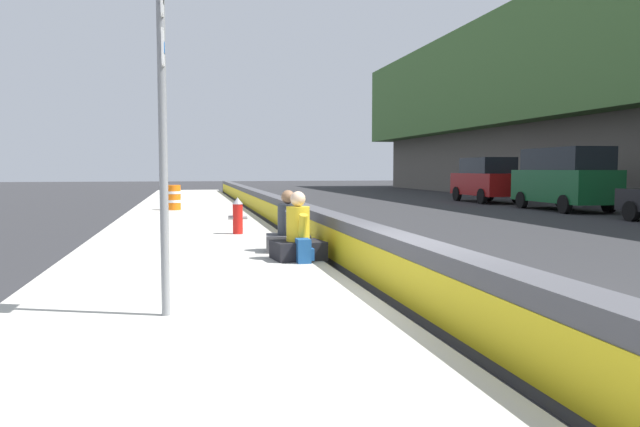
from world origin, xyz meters
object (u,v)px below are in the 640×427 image
Objects in this scene: backpack at (304,251)px; parked_car_midline at (486,179)px; seated_person_foreground at (298,238)px; construction_barrel at (174,197)px; parked_car_fourth at (564,178)px; route_sign_post at (163,120)px; fire_hydrant at (238,215)px; seated_person_middle at (288,232)px.

backpack is 0.08× the size of parked_car_midline.
construction_barrel is (13.66, 2.38, 0.11)m from seated_person_foreground.
construction_barrel is at bearing 9.91° from seated_person_foreground.
parked_car_fourth reaches higher than seated_person_foreground.
backpack is 14.28m from construction_barrel.
construction_barrel is at bearing 83.99° from parked_car_fourth.
route_sign_post reaches higher than construction_barrel.
construction_barrel is (9.24, 1.70, 0.03)m from fire_hydrant.
route_sign_post reaches higher than parked_car_midline.
parked_car_fourth is at bearing -61.24° from fire_hydrant.
parked_car_midline reaches higher than backpack.
seated_person_foreground is at bearing -170.09° from construction_barrel.
fire_hydrant is 4.47m from seated_person_foreground.
fire_hydrant is 9.39m from construction_barrel.
construction_barrel is at bearing 10.75° from seated_person_middle.
parked_car_midline is (18.44, -13.04, 0.67)m from seated_person_foreground.
route_sign_post is 5.53m from seated_person_middle.
seated_person_foreground is 22.60m from parked_car_midline.
parked_car_fourth is at bearing -178.89° from parked_car_midline.
backpack is at bearing -171.61° from fire_hydrant.
parked_car_fourth is (15.76, -15.26, -0.86)m from route_sign_post.
route_sign_post is 26.88m from parked_car_midline.
fire_hydrant is at bearing 8.85° from seated_person_foreground.
seated_person_foreground is at bearing -29.26° from route_sign_post.
fire_hydrant is 4.89m from backpack.
backpack is (-1.50, -0.02, -0.17)m from seated_person_middle.
construction_barrel is (12.57, 2.39, 0.12)m from seated_person_middle.
route_sign_post is 8.44m from fire_hydrant.
fire_hydrant is at bearing 11.70° from seated_person_middle.
seated_person_foreground is at bearing 132.40° from parked_car_fourth.
fire_hydrant is 0.76× the size of seated_person_middle.
seated_person_middle is (-3.33, -0.69, -0.08)m from fire_hydrant.
route_sign_post is at bearing 156.49° from seated_person_middle.
backpack is 22.93m from parked_car_midline.
seated_person_foreground reaches higher than construction_barrel.
seated_person_middle is at bearing -23.51° from route_sign_post.
parked_car_fourth is at bearing -47.60° from seated_person_foreground.
route_sign_post is at bearing 135.93° from parked_car_fourth.
parked_car_midline reaches higher than seated_person_middle.
construction_barrel is 0.18× the size of parked_car_fourth.
parked_car_midline is (22.18, -15.14, -1.03)m from route_sign_post.
construction_barrel reaches higher than backpack.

